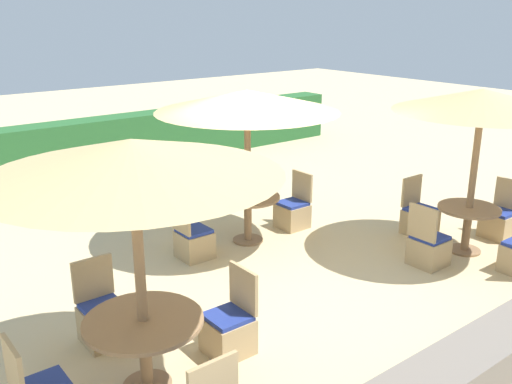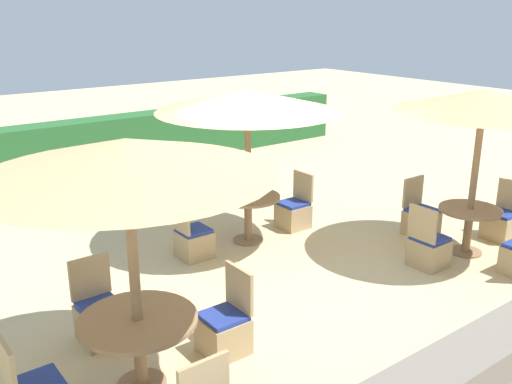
% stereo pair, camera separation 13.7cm
% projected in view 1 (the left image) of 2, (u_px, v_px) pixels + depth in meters
% --- Properties ---
extents(ground_plane, '(40.00, 40.00, 0.00)m').
position_uv_depth(ground_plane, '(281.00, 260.00, 8.35)').
color(ground_plane, '#D1BA8C').
extents(hedge_row, '(13.00, 0.70, 1.19)m').
position_uv_depth(hedge_row, '(103.00, 145.00, 12.82)').
color(hedge_row, '#28602D').
rests_on(hedge_row, ground_plane).
extents(stone_border, '(10.00, 0.56, 0.39)m').
position_uv_depth(stone_border, '(493.00, 351.00, 5.80)').
color(stone_border, slate).
rests_on(stone_border, ground_plane).
extents(parasol_front_right, '(2.48, 2.48, 2.46)m').
position_uv_depth(parasol_front_right, '(482.00, 101.00, 7.97)').
color(parasol_front_right, '#93704C').
rests_on(parasol_front_right, ground_plane).
extents(round_table_front_right, '(0.91, 0.91, 0.71)m').
position_uv_depth(round_table_front_right, '(468.00, 219.00, 8.51)').
color(round_table_front_right, '#93704C').
rests_on(round_table_front_right, ground_plane).
extents(patio_chair_front_right_west, '(0.46, 0.46, 0.93)m').
position_uv_depth(patio_chair_front_right_west, '(428.00, 248.00, 8.13)').
color(patio_chair_front_right_west, tan).
rests_on(patio_chair_front_right_west, ground_plane).
extents(patio_chair_front_right_north, '(0.46, 0.46, 0.93)m').
position_uv_depth(patio_chair_front_right_north, '(419.00, 218.00, 9.26)').
color(patio_chair_front_right_north, tan).
rests_on(patio_chair_front_right_north, ground_plane).
extents(patio_chair_front_right_east, '(0.46, 0.46, 0.93)m').
position_uv_depth(patio_chair_front_right_east, '(499.00, 221.00, 9.14)').
color(patio_chair_front_right_east, tan).
rests_on(patio_chair_front_right_east, ground_plane).
extents(parasol_front_left, '(2.64, 2.64, 2.47)m').
position_uv_depth(parasol_front_left, '(132.00, 159.00, 4.86)').
color(parasol_front_left, '#93704C').
rests_on(parasol_front_left, ground_plane).
extents(round_table_front_left, '(1.14, 1.14, 0.74)m').
position_uv_depth(round_table_front_left, '(144.00, 333.00, 5.39)').
color(round_table_front_left, '#93704C').
rests_on(round_table_front_left, ground_plane).
extents(patio_chair_front_left_east, '(0.46, 0.46, 0.93)m').
position_uv_depth(patio_chair_front_left_east, '(229.00, 330.00, 6.06)').
color(patio_chair_front_left_east, tan).
rests_on(patio_chair_front_left_east, ground_plane).
extents(patio_chair_front_left_north, '(0.46, 0.46, 0.93)m').
position_uv_depth(patio_chair_front_left_north, '(103.00, 320.00, 6.26)').
color(patio_chair_front_left_north, tan).
rests_on(patio_chair_front_left_north, ground_plane).
extents(parasol_center, '(2.75, 2.75, 2.39)m').
position_uv_depth(parasol_center, '(247.00, 101.00, 8.37)').
color(parasol_center, '#93704C').
rests_on(parasol_center, ground_plane).
extents(round_table_center, '(1.00, 1.00, 0.75)m').
position_uv_depth(round_table_center, '(248.00, 206.00, 8.88)').
color(round_table_center, '#93704C').
rests_on(round_table_center, ground_plane).
extents(patio_chair_center_west, '(0.46, 0.46, 0.93)m').
position_uv_depth(patio_chair_center_west, '(193.00, 241.00, 8.36)').
color(patio_chair_center_west, tan).
rests_on(patio_chair_center_west, ground_plane).
extents(patio_chair_center_east, '(0.46, 0.46, 0.93)m').
position_uv_depth(patio_chair_center_east, '(293.00, 212.00, 9.55)').
color(patio_chair_center_east, tan).
rests_on(patio_chair_center_east, ground_plane).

